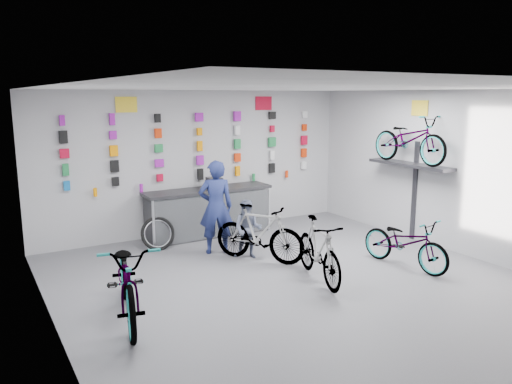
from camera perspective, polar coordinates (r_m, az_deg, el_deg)
floor at (r=7.69m, az=6.21°, el=-11.21°), size 8.00×8.00×0.00m
ceiling at (r=7.12m, az=6.72°, el=11.75°), size 8.00×8.00×0.00m
wall_back at (r=10.68m, az=-6.56°, el=3.41°), size 7.00×0.00×7.00m
wall_left at (r=5.90m, az=-21.93°, el=-3.51°), size 0.00×8.00×8.00m
wall_right at (r=9.74m, az=23.15°, el=1.87°), size 0.00×8.00×8.00m
counter at (r=10.45m, az=-5.41°, el=-2.38°), size 2.70×0.66×1.00m
merch_wall at (r=10.58m, az=-6.45°, el=4.93°), size 5.56×0.08×1.56m
wall_bracket at (r=10.37m, az=17.25°, el=2.56°), size 0.39×1.90×2.00m
sign_left at (r=10.05m, az=-14.61°, el=9.64°), size 0.42×0.02×0.30m
sign_right at (r=11.32m, az=0.87°, el=10.10°), size 0.42×0.02×0.30m
sign_side at (r=10.38m, az=18.20°, el=9.10°), size 0.02×0.40×0.30m
bike_left at (r=6.80m, az=-14.45°, el=-9.55°), size 1.16×2.21×1.10m
bike_center at (r=7.96m, az=7.18°, el=-6.61°), size 0.87×1.73×1.00m
bike_right at (r=8.89m, az=16.69°, el=-5.52°), size 0.81×1.74×0.88m
bike_service at (r=8.81m, az=0.37°, el=-4.71°), size 1.35×1.68×1.02m
bike_wall at (r=10.24m, az=17.14°, el=5.79°), size 0.63×1.80×0.95m
clerk at (r=9.22m, az=-4.61°, el=-1.73°), size 0.73×0.60×1.74m
customer at (r=8.98m, az=-0.93°, el=-4.26°), size 0.66×0.65×1.07m
spare_wheel at (r=9.71m, az=-11.16°, el=-4.68°), size 0.67×0.33×0.64m
register at (r=10.39m, az=-4.77°, el=1.06°), size 0.30×0.32×0.22m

